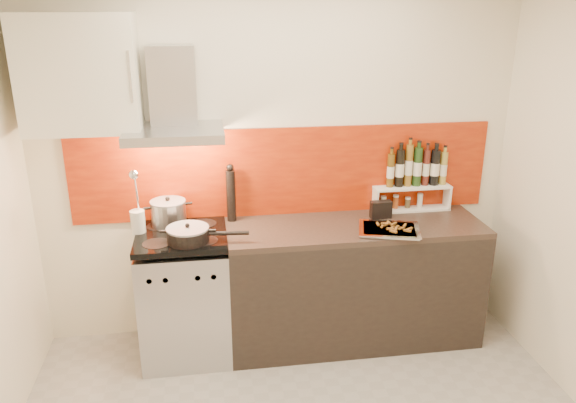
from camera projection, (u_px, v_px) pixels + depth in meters
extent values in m
cube|color=silver|center=(279.00, 161.00, 3.99)|extent=(3.40, 0.02, 2.60)
cube|color=maroon|center=(286.00, 172.00, 4.01)|extent=(3.00, 0.02, 0.64)
cube|color=#B7B7BA|center=(186.00, 298.00, 3.90)|extent=(0.60, 0.60, 0.84)
cube|color=black|center=(185.00, 332.00, 3.67)|extent=(0.50, 0.02, 0.40)
cube|color=#B7B7BA|center=(182.00, 278.00, 3.54)|extent=(0.56, 0.02, 0.12)
cube|color=#FF190C|center=(182.00, 279.00, 3.53)|extent=(0.10, 0.01, 0.04)
cube|color=black|center=(181.00, 236.00, 3.75)|extent=(0.60, 0.60, 0.04)
cube|color=black|center=(353.00, 285.00, 4.07)|extent=(1.80, 0.60, 0.86)
cube|color=black|center=(355.00, 227.00, 3.92)|extent=(1.80, 0.60, 0.04)
cube|color=#B7B7BA|center=(175.00, 133.00, 3.56)|extent=(0.62, 0.50, 0.06)
cube|color=#B7B7BA|center=(172.00, 85.00, 3.61)|extent=(0.30, 0.18, 0.50)
sphere|color=#FFD18C|center=(151.00, 140.00, 3.55)|extent=(0.07, 0.07, 0.07)
sphere|color=#FFD18C|center=(199.00, 138.00, 3.60)|extent=(0.07, 0.07, 0.07)
cube|color=white|center=(80.00, 74.00, 3.43)|extent=(0.70, 0.35, 0.72)
cylinder|color=#B7B7BA|center=(169.00, 214.00, 3.85)|extent=(0.24, 0.24, 0.16)
cylinder|color=#99999E|center=(168.00, 202.00, 3.82)|extent=(0.24, 0.24, 0.01)
sphere|color=black|center=(167.00, 199.00, 3.82)|extent=(0.03, 0.03, 0.03)
cylinder|color=black|center=(188.00, 235.00, 3.60)|extent=(0.27, 0.27, 0.08)
cylinder|color=#99999E|center=(187.00, 228.00, 3.58)|extent=(0.27, 0.27, 0.01)
sphere|color=black|center=(187.00, 225.00, 3.57)|extent=(0.03, 0.03, 0.03)
cylinder|color=black|center=(229.00, 233.00, 3.61)|extent=(0.26, 0.05, 0.03)
cylinder|color=silver|center=(138.00, 222.00, 3.74)|extent=(0.10, 0.10, 0.16)
cylinder|color=silver|center=(137.00, 192.00, 3.67)|extent=(0.01, 0.07, 0.30)
sphere|color=silver|center=(134.00, 174.00, 3.56)|extent=(0.06, 0.06, 0.06)
cylinder|color=black|center=(231.00, 196.00, 3.93)|extent=(0.06, 0.06, 0.37)
sphere|color=black|center=(230.00, 168.00, 3.86)|extent=(0.05, 0.05, 0.05)
cube|color=white|center=(410.00, 208.00, 4.20)|extent=(0.58, 0.16, 0.01)
cube|color=white|center=(374.00, 200.00, 4.14)|extent=(0.01, 0.16, 0.16)
cube|color=white|center=(446.00, 196.00, 4.21)|extent=(0.02, 0.16, 0.16)
cube|color=white|center=(412.00, 187.00, 4.14)|extent=(0.58, 0.16, 0.02)
cylinder|color=#543A0E|center=(391.00, 170.00, 4.08)|extent=(0.05, 0.05, 0.25)
cylinder|color=black|center=(400.00, 168.00, 4.08)|extent=(0.06, 0.06, 0.28)
cylinder|color=brown|center=(409.00, 165.00, 4.09)|extent=(0.06, 0.06, 0.31)
cylinder|color=#1C3613|center=(417.00, 167.00, 4.10)|extent=(0.06, 0.06, 0.29)
cylinder|color=#501C15|center=(426.00, 168.00, 4.11)|extent=(0.05, 0.05, 0.27)
cylinder|color=black|center=(435.00, 167.00, 4.12)|extent=(0.07, 0.07, 0.26)
cylinder|color=olive|center=(443.00, 168.00, 4.13)|extent=(0.05, 0.05, 0.24)
cylinder|color=beige|center=(383.00, 203.00, 4.16)|extent=(0.04, 0.04, 0.08)
cylinder|color=#AA491C|center=(395.00, 202.00, 4.17)|extent=(0.04, 0.04, 0.09)
cylinder|color=brown|center=(408.00, 203.00, 4.19)|extent=(0.04, 0.04, 0.07)
cylinder|color=silver|center=(420.00, 201.00, 4.19)|extent=(0.04, 0.04, 0.09)
cube|color=black|center=(381.00, 210.00, 4.02)|extent=(0.15, 0.07, 0.13)
cube|color=silver|center=(389.00, 230.00, 3.79)|extent=(0.45, 0.38, 0.01)
cube|color=silver|center=(389.00, 229.00, 3.79)|extent=(0.47, 0.41, 0.01)
cube|color=red|center=(389.00, 229.00, 3.79)|extent=(0.40, 0.34, 0.01)
cube|color=brown|center=(410.00, 229.00, 3.76)|extent=(0.05, 0.04, 0.01)
cube|color=brown|center=(378.00, 224.00, 3.84)|extent=(0.02, 0.05, 0.01)
cube|color=brown|center=(385.00, 224.00, 3.85)|extent=(0.05, 0.02, 0.01)
cube|color=brown|center=(393.00, 227.00, 3.78)|extent=(0.05, 0.05, 0.01)
cube|color=brown|center=(389.00, 223.00, 3.86)|extent=(0.02, 0.05, 0.01)
cube|color=brown|center=(396.00, 230.00, 3.75)|extent=(0.03, 0.05, 0.01)
cube|color=brown|center=(394.00, 224.00, 3.84)|extent=(0.05, 0.04, 0.01)
cube|color=brown|center=(393.00, 231.00, 3.72)|extent=(0.05, 0.05, 0.01)
cube|color=brown|center=(383.00, 226.00, 3.81)|extent=(0.04, 0.05, 0.01)
cube|color=brown|center=(398.00, 228.00, 3.78)|extent=(0.03, 0.05, 0.01)
cube|color=brown|center=(390.00, 229.00, 3.76)|extent=(0.05, 0.03, 0.01)
cube|color=brown|center=(400.00, 228.00, 3.77)|extent=(0.05, 0.02, 0.01)
cube|color=brown|center=(407.00, 231.00, 3.73)|extent=(0.05, 0.04, 0.01)
cube|color=brown|center=(385.00, 225.00, 3.83)|extent=(0.05, 0.04, 0.01)
cube|color=brown|center=(396.00, 227.00, 3.80)|extent=(0.05, 0.02, 0.01)
cube|color=brown|center=(405.00, 225.00, 3.82)|extent=(0.04, 0.05, 0.01)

